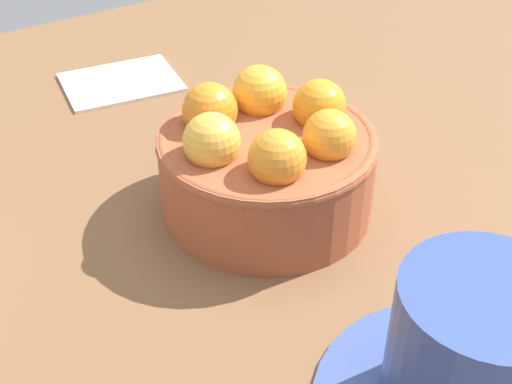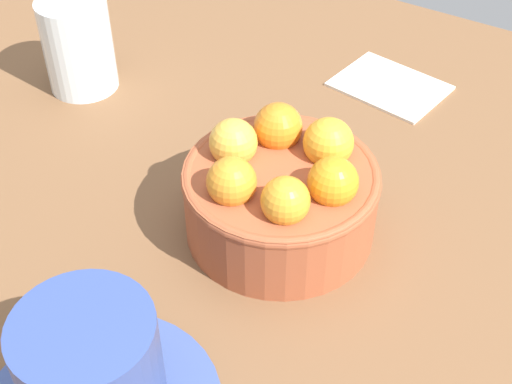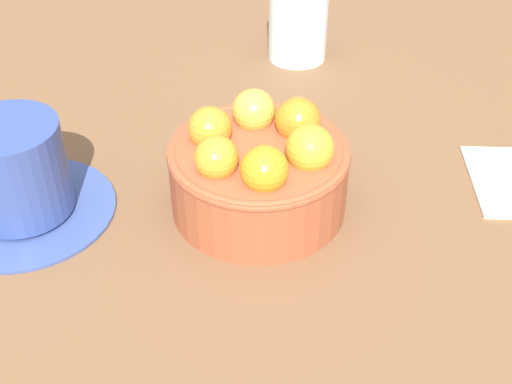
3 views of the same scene
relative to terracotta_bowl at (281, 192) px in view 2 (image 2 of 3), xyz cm
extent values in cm
cube|color=brown|center=(-0.01, 0.05, -6.23)|extent=(148.40, 85.88, 4.14)
cylinder|color=#9E4C2D|center=(-0.01, 0.05, -1.02)|extent=(15.42, 15.42, 6.28)
torus|color=#9E4C2D|center=(-0.01, 0.05, 1.72)|extent=(15.62, 15.62, 1.00)
sphere|color=orange|center=(1.91, 4.04, 3.14)|extent=(3.81, 3.81, 3.81)
sphere|color=orange|center=(-2.51, 3.71, 3.14)|extent=(3.65, 3.65, 3.65)
sphere|color=orange|center=(-4.43, -0.29, 3.14)|extent=(3.87, 3.87, 3.87)
sphere|color=gold|center=(-1.93, -3.95, 3.14)|extent=(4.05, 4.05, 4.05)
sphere|color=orange|center=(2.49, -3.61, 3.14)|extent=(4.00, 4.00, 4.00)
sphere|color=gold|center=(4.41, 0.38, 3.14)|extent=(3.88, 3.88, 3.88)
cylinder|color=#33478C|center=(1.19, 20.70, 0.62)|extent=(8.78, 8.78, 8.36)
cylinder|color=silver|center=(28.41, -7.54, 0.65)|extent=(7.05, 7.05, 9.62)
cube|color=white|center=(1.07, -24.35, -3.86)|extent=(11.95, 9.81, 0.60)
camera|label=1|loc=(22.70, 34.04, 27.25)|focal=48.34mm
camera|label=2|loc=(-20.83, 36.69, 37.76)|focal=50.11mm
camera|label=3|loc=(-47.35, 4.92, 34.84)|focal=48.08mm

